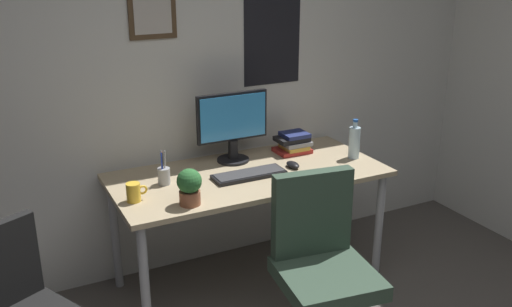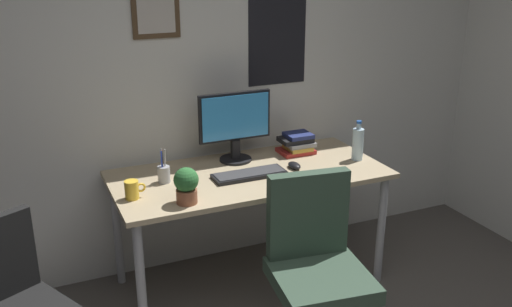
{
  "view_description": "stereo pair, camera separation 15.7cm",
  "coord_description": "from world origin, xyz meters",
  "px_view_note": "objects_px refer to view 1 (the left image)",
  "views": [
    {
      "loc": [
        -1.19,
        -1.13,
        1.98
      ],
      "look_at": [
        0.17,
        1.59,
        0.89
      ],
      "focal_mm": 39.96,
      "sensor_mm": 36.0,
      "label": 1
    },
    {
      "loc": [
        -1.05,
        -1.2,
        1.98
      ],
      "look_at": [
        0.17,
        1.59,
        0.89
      ],
      "focal_mm": 39.96,
      "sensor_mm": 36.0,
      "label": 2
    }
  ],
  "objects_px": {
    "potted_plant": "(189,186)",
    "office_chair": "(321,259)",
    "coffee_mug_near": "(134,192)",
    "book_stack_left": "(293,143)",
    "water_bottle": "(354,142)",
    "pen_cup": "(164,175)",
    "keyboard": "(249,174)",
    "computer_mouse": "(293,165)",
    "monitor": "(232,124)"
  },
  "relations": [
    {
      "from": "potted_plant",
      "to": "office_chair",
      "type": "bearing_deg",
      "value": -41.66
    },
    {
      "from": "coffee_mug_near",
      "to": "book_stack_left",
      "type": "distance_m",
      "value": 1.17
    },
    {
      "from": "potted_plant",
      "to": "water_bottle",
      "type": "bearing_deg",
      "value": 9.59
    },
    {
      "from": "coffee_mug_near",
      "to": "pen_cup",
      "type": "height_order",
      "value": "pen_cup"
    },
    {
      "from": "office_chair",
      "to": "keyboard",
      "type": "xyz_separation_m",
      "value": [
        -0.07,
        0.67,
        0.23
      ]
    },
    {
      "from": "potted_plant",
      "to": "pen_cup",
      "type": "height_order",
      "value": "pen_cup"
    },
    {
      "from": "computer_mouse",
      "to": "potted_plant",
      "type": "relative_size",
      "value": 0.56
    },
    {
      "from": "computer_mouse",
      "to": "pen_cup",
      "type": "distance_m",
      "value": 0.78
    },
    {
      "from": "keyboard",
      "to": "coffee_mug_near",
      "type": "distance_m",
      "value": 0.69
    },
    {
      "from": "office_chair",
      "to": "book_stack_left",
      "type": "bearing_deg",
      "value": 68.14
    },
    {
      "from": "computer_mouse",
      "to": "book_stack_left",
      "type": "xyz_separation_m",
      "value": [
        0.14,
        0.24,
        0.04
      ]
    },
    {
      "from": "computer_mouse",
      "to": "coffee_mug_near",
      "type": "xyz_separation_m",
      "value": [
        -0.99,
        -0.05,
        0.03
      ]
    },
    {
      "from": "computer_mouse",
      "to": "book_stack_left",
      "type": "distance_m",
      "value": 0.28
    },
    {
      "from": "computer_mouse",
      "to": "water_bottle",
      "type": "relative_size",
      "value": 0.44
    },
    {
      "from": "office_chair",
      "to": "keyboard",
      "type": "bearing_deg",
      "value": 96.33
    },
    {
      "from": "monitor",
      "to": "potted_plant",
      "type": "xyz_separation_m",
      "value": [
        -0.47,
        -0.49,
        -0.14
      ]
    },
    {
      "from": "water_bottle",
      "to": "book_stack_left",
      "type": "bearing_deg",
      "value": 137.56
    },
    {
      "from": "book_stack_left",
      "to": "potted_plant",
      "type": "bearing_deg",
      "value": -152.46
    },
    {
      "from": "monitor",
      "to": "keyboard",
      "type": "relative_size",
      "value": 1.07
    },
    {
      "from": "book_stack_left",
      "to": "office_chair",
      "type": "bearing_deg",
      "value": -111.86
    },
    {
      "from": "coffee_mug_near",
      "to": "monitor",
      "type": "bearing_deg",
      "value": 24.34
    },
    {
      "from": "potted_plant",
      "to": "pen_cup",
      "type": "bearing_deg",
      "value": 96.14
    },
    {
      "from": "pen_cup",
      "to": "keyboard",
      "type": "bearing_deg",
      "value": -13.31
    },
    {
      "from": "office_chair",
      "to": "monitor",
      "type": "relative_size",
      "value": 2.07
    },
    {
      "from": "monitor",
      "to": "book_stack_left",
      "type": "distance_m",
      "value": 0.45
    },
    {
      "from": "computer_mouse",
      "to": "book_stack_left",
      "type": "height_order",
      "value": "book_stack_left"
    },
    {
      "from": "water_bottle",
      "to": "potted_plant",
      "type": "xyz_separation_m",
      "value": [
        -1.17,
        -0.2,
        -0.0
      ]
    },
    {
      "from": "monitor",
      "to": "computer_mouse",
      "type": "xyz_separation_m",
      "value": [
        0.27,
        -0.27,
        -0.22
      ]
    },
    {
      "from": "computer_mouse",
      "to": "potted_plant",
      "type": "distance_m",
      "value": 0.78
    },
    {
      "from": "monitor",
      "to": "coffee_mug_near",
      "type": "xyz_separation_m",
      "value": [
        -0.71,
        -0.32,
        -0.19
      ]
    },
    {
      "from": "pen_cup",
      "to": "book_stack_left",
      "type": "height_order",
      "value": "pen_cup"
    },
    {
      "from": "keyboard",
      "to": "pen_cup",
      "type": "relative_size",
      "value": 2.15
    },
    {
      "from": "coffee_mug_near",
      "to": "book_stack_left",
      "type": "xyz_separation_m",
      "value": [
        1.13,
        0.29,
        0.01
      ]
    },
    {
      "from": "coffee_mug_near",
      "to": "office_chair",
      "type": "bearing_deg",
      "value": -39.43
    },
    {
      "from": "monitor",
      "to": "water_bottle",
      "type": "distance_m",
      "value": 0.78
    },
    {
      "from": "coffee_mug_near",
      "to": "potted_plant",
      "type": "height_order",
      "value": "potted_plant"
    },
    {
      "from": "potted_plant",
      "to": "computer_mouse",
      "type": "bearing_deg",
      "value": 16.48
    },
    {
      "from": "coffee_mug_near",
      "to": "potted_plant",
      "type": "xyz_separation_m",
      "value": [
        0.25,
        -0.17,
        0.05
      ]
    },
    {
      "from": "monitor",
      "to": "keyboard",
      "type": "distance_m",
      "value": 0.36
    },
    {
      "from": "monitor",
      "to": "keyboard",
      "type": "height_order",
      "value": "monitor"
    },
    {
      "from": "potted_plant",
      "to": "keyboard",
      "type": "bearing_deg",
      "value": 25.29
    },
    {
      "from": "keyboard",
      "to": "coffee_mug_near",
      "type": "height_order",
      "value": "coffee_mug_near"
    },
    {
      "from": "monitor",
      "to": "pen_cup",
      "type": "xyz_separation_m",
      "value": [
        -0.5,
        -0.17,
        -0.19
      ]
    },
    {
      "from": "computer_mouse",
      "to": "monitor",
      "type": "bearing_deg",
      "value": 135.29
    },
    {
      "from": "water_bottle",
      "to": "pen_cup",
      "type": "xyz_separation_m",
      "value": [
        -1.21,
        0.12,
        -0.05
      ]
    },
    {
      "from": "water_bottle",
      "to": "keyboard",
      "type": "bearing_deg",
      "value": 179.19
    },
    {
      "from": "monitor",
      "to": "computer_mouse",
      "type": "height_order",
      "value": "monitor"
    },
    {
      "from": "computer_mouse",
      "to": "keyboard",
      "type": "bearing_deg",
      "value": -177.94
    },
    {
      "from": "keyboard",
      "to": "water_bottle",
      "type": "bearing_deg",
      "value": -0.81
    },
    {
      "from": "monitor",
      "to": "coffee_mug_near",
      "type": "distance_m",
      "value": 0.81
    }
  ]
}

